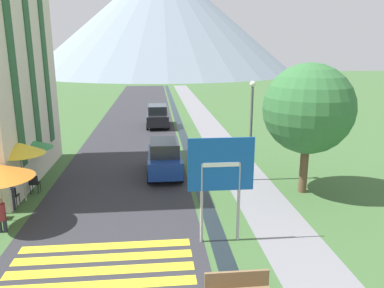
# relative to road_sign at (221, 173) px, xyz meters

# --- Properties ---
(ground_plane) EXTENTS (160.00, 160.00, 0.00)m
(ground_plane) POSITION_rel_road_sign_xyz_m (-1.23, 15.20, -2.39)
(ground_plane) COLOR #3D6033
(road) EXTENTS (6.40, 60.00, 0.01)m
(road) POSITION_rel_road_sign_xyz_m (-3.73, 25.20, -2.38)
(road) COLOR #2D2D33
(road) RESTS_ON ground_plane
(footpath) EXTENTS (2.20, 60.00, 0.01)m
(footpath) POSITION_rel_road_sign_xyz_m (2.37, 25.20, -2.38)
(footpath) COLOR slate
(footpath) RESTS_ON ground_plane
(drainage_channel) EXTENTS (0.60, 60.00, 0.00)m
(drainage_channel) POSITION_rel_road_sign_xyz_m (-0.03, 25.20, -2.38)
(drainage_channel) COLOR black
(drainage_channel) RESTS_ON ground_plane
(crosswalk_marking) EXTENTS (5.44, 2.54, 0.01)m
(crosswalk_marking) POSITION_rel_road_sign_xyz_m (-3.73, -1.04, -2.38)
(crosswalk_marking) COLOR yellow
(crosswalk_marking) RESTS_ON ground_plane
(mountain_distant) EXTENTS (69.49, 69.49, 28.82)m
(mountain_distant) POSITION_rel_road_sign_xyz_m (0.43, 93.11, 12.02)
(mountain_distant) COLOR gray
(mountain_distant) RESTS_ON ground_plane
(road_sign) EXTENTS (2.13, 0.11, 3.55)m
(road_sign) POSITION_rel_road_sign_xyz_m (0.00, 0.00, 0.00)
(road_sign) COLOR #9E9EA3
(road_sign) RESTS_ON ground_plane
(parked_car_near) EXTENTS (1.75, 3.86, 1.82)m
(parked_car_near) POSITION_rel_road_sign_xyz_m (-1.63, 6.99, -1.48)
(parked_car_near) COLOR navy
(parked_car_near) RESTS_ON ground_plane
(parked_car_far) EXTENTS (1.83, 4.03, 1.82)m
(parked_car_far) POSITION_rel_road_sign_xyz_m (-1.86, 19.28, -1.48)
(parked_car_far) COLOR black
(parked_car_far) RESTS_ON ground_plane
(cafe_chair_far_left) EXTENTS (0.40, 0.40, 0.85)m
(cafe_chair_far_left) POSITION_rel_road_sign_xyz_m (-7.44, 5.00, -1.87)
(cafe_chair_far_left) COLOR black
(cafe_chair_far_left) RESTS_ON ground_plane
(cafe_chair_middle) EXTENTS (0.40, 0.40, 0.85)m
(cafe_chair_middle) POSITION_rel_road_sign_xyz_m (-7.88, 3.62, -1.87)
(cafe_chair_middle) COLOR black
(cafe_chair_middle) RESTS_ON ground_plane
(cafe_umbrella_middle_yellow) EXTENTS (1.97, 1.97, 2.53)m
(cafe_umbrella_middle_yellow) POSITION_rel_road_sign_xyz_m (-7.58, 4.21, -0.10)
(cafe_umbrella_middle_yellow) COLOR #B7B2A8
(cafe_umbrella_middle_yellow) RESTS_ON ground_plane
(cafe_umbrella_rear_green) EXTENTS (2.18, 2.18, 2.15)m
(cafe_umbrella_rear_green) POSITION_rel_road_sign_xyz_m (-7.96, 6.35, -0.44)
(cafe_umbrella_rear_green) COLOR #B7B2A8
(cafe_umbrella_rear_green) RESTS_ON ground_plane
(person_seated_far) EXTENTS (0.32, 0.32, 1.27)m
(person_seated_far) POSITION_rel_road_sign_xyz_m (-7.45, 1.37, -1.68)
(person_seated_far) COLOR #282833
(person_seated_far) RESTS_ON ground_plane
(person_standing_terrace) EXTENTS (0.32, 0.32, 1.77)m
(person_standing_terrace) POSITION_rel_road_sign_xyz_m (-7.83, 3.28, -1.36)
(person_standing_terrace) COLOR #282833
(person_standing_terrace) RESTS_ON ground_plane
(person_seated_near) EXTENTS (0.32, 0.32, 1.21)m
(person_seated_near) POSITION_rel_road_sign_xyz_m (-8.04, 4.72, -1.72)
(person_seated_near) COLOR #282833
(person_seated_near) RESTS_ON ground_plane
(streetlamp) EXTENTS (0.28, 0.28, 4.82)m
(streetlamp) POSITION_rel_road_sign_xyz_m (2.46, 5.80, 0.49)
(streetlamp) COLOR #515156
(streetlamp) RESTS_ON ground_plane
(tree_by_path) EXTENTS (3.87, 3.87, 5.71)m
(tree_by_path) POSITION_rel_road_sign_xyz_m (4.46, 4.05, 1.37)
(tree_by_path) COLOR brown
(tree_by_path) RESTS_ON ground_plane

